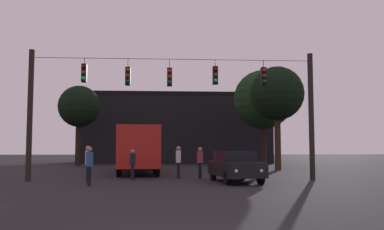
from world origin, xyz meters
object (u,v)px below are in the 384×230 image
tree_left_silhouette (79,107)px  tree_right_far (263,100)px  city_bus (137,145)px  car_near_right (235,166)px  pedestrian_crossing_center (89,164)px  pedestrian_crossing_right (178,160)px  pedestrian_crossing_left (88,161)px  pedestrian_trailing (200,161)px  tree_behind_building (277,94)px  pedestrian_near_bus (133,163)px

tree_left_silhouette → tree_right_far: size_ratio=0.84×
city_bus → car_near_right: (5.37, -8.45, -1.07)m
pedestrian_crossing_center → tree_left_silhouette: tree_left_silhouette is taller
city_bus → pedestrian_crossing_right: bearing=-65.9°
pedestrian_crossing_left → pedestrian_crossing_right: (4.47, 2.31, -0.00)m
pedestrian_trailing → pedestrian_crossing_right: bearing=-168.0°
car_near_right → pedestrian_crossing_center: bearing=-167.1°
pedestrian_crossing_right → tree_behind_building: 12.65m
car_near_right → pedestrian_near_bus: (-5.14, 1.69, 0.09)m
pedestrian_trailing → tree_left_silhouette: tree_left_silhouette is taller
pedestrian_crossing_center → pedestrian_trailing: same height
pedestrian_crossing_left → pedestrian_trailing: (5.68, 2.57, -0.04)m
pedestrian_near_bus → pedestrian_trailing: size_ratio=0.92×
pedestrian_crossing_center → pedestrian_near_bus: pedestrian_crossing_center is taller
city_bus → pedestrian_trailing: size_ratio=6.49×
pedestrian_crossing_right → city_bus: bearing=114.1°
pedestrian_crossing_left → tree_behind_building: bearing=41.5°
pedestrian_crossing_left → tree_right_far: size_ratio=0.20×
city_bus → car_near_right: city_bus is taller
tree_left_silhouette → pedestrian_near_bus: bearing=-69.6°
pedestrian_trailing → tree_right_far: 17.44m
car_near_right → tree_left_silhouette: bearing=121.3°
pedestrian_crossing_left → pedestrian_trailing: pedestrian_crossing_left is taller
pedestrian_trailing → tree_right_far: (7.16, 15.02, 5.22)m
city_bus → tree_right_far: (11.02, 9.34, 4.33)m
pedestrian_crossing_right → tree_right_far: (8.36, 15.28, 5.19)m
city_bus → pedestrian_crossing_center: 10.15m
pedestrian_crossing_right → tree_left_silhouette: bearing=118.3°
city_bus → pedestrian_crossing_right: 6.56m
car_near_right → pedestrian_near_bus: bearing=161.8°
car_near_right → tree_behind_building: bearing=65.1°
pedestrian_crossing_center → pedestrian_near_bus: 3.64m
tree_left_silhouette → tree_behind_building: bearing=-25.3°
pedestrian_crossing_center → tree_right_far: (12.43, 19.35, 5.22)m
pedestrian_crossing_center → tree_right_far: tree_right_far is taller
pedestrian_crossing_right → tree_left_silhouette: tree_left_silhouette is taller
car_near_right → tree_behind_building: 13.28m
pedestrian_crossing_center → tree_right_far: size_ratio=0.19×
pedestrian_crossing_center → car_near_right: bearing=12.9°
pedestrian_crossing_center → tree_behind_building: (11.95, 12.69, 4.88)m
pedestrian_crossing_left → pedestrian_crossing_center: (0.40, -1.76, -0.04)m
pedestrian_crossing_left → pedestrian_near_bus: pedestrian_crossing_left is taller
pedestrian_crossing_left → car_near_right: bearing=-1.6°
pedestrian_near_bus → tree_left_silhouette: (-6.46, 17.36, 4.68)m
pedestrian_crossing_left → tree_right_far: (12.83, 17.59, 5.18)m
tree_behind_building → tree_right_far: size_ratio=0.89×
pedestrian_trailing → tree_right_far: tree_right_far is taller
city_bus → tree_right_far: tree_right_far is taller
pedestrian_near_bus → pedestrian_crossing_center: bearing=-116.8°
tree_right_far → tree_behind_building: bearing=-94.1°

